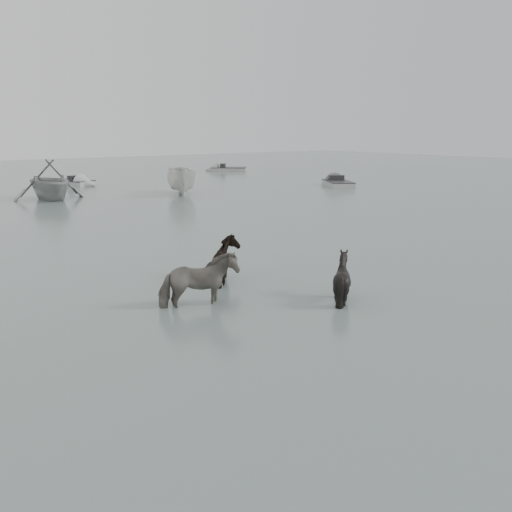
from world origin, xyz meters
The scene contains 9 objects.
ground centered at (0.00, 0.00, 0.00)m, with size 140.00×140.00×0.00m, color slate.
pony_pinto centered at (-0.94, 0.64, 0.78)m, with size 0.84×1.84×1.55m, color black.
pony_dark centered at (0.95, 2.14, 0.73)m, with size 1.46×1.25×1.47m, color black.
pony_black centered at (2.19, -0.98, 0.73)m, with size 1.18×1.33×1.46m, color black.
rowboat_trail centered at (2.89, 23.65, 1.26)m, with size 4.12×4.78×2.52m, color #9A9C99.
boat_small centered at (10.49, 21.41, 0.94)m, with size 1.83×4.86×1.88m, color beige.
skiff_port centered at (22.19, 19.15, 0.38)m, with size 5.03×1.60×0.75m, color #A3A5A3, non-canonical shape.
skiff_mid centered at (6.79, 31.64, 0.38)m, with size 5.20×1.60×0.75m, color #AAACAA, non-canonical shape.
skiff_star centered at (24.14, 36.15, 0.38)m, with size 4.72×1.60×0.75m, color #A2A29E, non-canonical shape.
Camera 1 is at (-7.63, -10.52, 4.13)m, focal length 40.00 mm.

